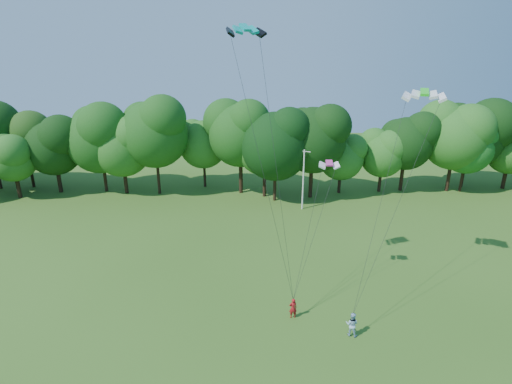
{
  "coord_description": "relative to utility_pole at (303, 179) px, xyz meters",
  "views": [
    {
      "loc": [
        0.86,
        -16.96,
        18.8
      ],
      "look_at": [
        0.64,
        13.0,
        8.22
      ],
      "focal_mm": 28.0,
      "sensor_mm": 36.0,
      "label": 1
    }
  ],
  "objects": [
    {
      "name": "utility_pole",
      "position": [
        0.0,
        0.0,
        0.0
      ],
      "size": [
        1.43,
        0.7,
        7.65
      ],
      "rotation": [
        0.0,
        0.0,
        -0.42
      ],
      "color": "silver",
      "rests_on": "ground"
    },
    {
      "name": "kite_flyer_right",
      "position": [
        1.02,
        -23.75,
        -3.04
      ],
      "size": [
        1.08,
        0.97,
        1.81
      ],
      "primitive_type": "imported",
      "rotation": [
        0.0,
        0.0,
        2.75
      ],
      "color": "#A3C8E2",
      "rests_on": "ground"
    },
    {
      "name": "kite_pink",
      "position": [
        -0.14,
        -17.61,
        6.86
      ],
      "size": [
        1.58,
        0.8,
        0.36
      ],
      "rotation": [
        0.0,
        0.0,
        -0.04
      ],
      "color": "#C7378D",
      "rests_on": "ground"
    },
    {
      "name": "kite_green",
      "position": [
        6.68,
        -16.74,
        12.03
      ],
      "size": [
        3.25,
        2.26,
        0.51
      ],
      "rotation": [
        0.0,
        0.0,
        -0.34
      ],
      "color": "#27E923",
      "rests_on": "ground"
    },
    {
      "name": "kite_flyer_left",
      "position": [
        -2.92,
        -21.81,
        -3.14
      ],
      "size": [
        0.64,
        0.47,
        1.62
      ],
      "primitive_type": "imported",
      "rotation": [
        0.0,
        0.0,
        3.29
      ],
      "color": "#AB1619",
      "rests_on": "ground"
    },
    {
      "name": "tree_back_center",
      "position": [
        -3.37,
        3.09,
        4.84
      ],
      "size": [
        9.68,
        9.68,
        14.08
      ],
      "color": "black",
      "rests_on": "ground"
    },
    {
      "name": "tree_back_west",
      "position": [
        -38.56,
        8.45,
        3.49
      ],
      "size": [
        8.19,
        8.19,
        11.91
      ],
      "color": "#321D14",
      "rests_on": "ground"
    },
    {
      "name": "kite_teal",
      "position": [
        -6.42,
        -18.4,
        16.34
      ],
      "size": [
        2.79,
        1.98,
        0.58
      ],
      "rotation": [
        0.0,
        0.0,
        0.37
      ],
      "color": "#05968E",
      "rests_on": "ground"
    },
    {
      "name": "tree_back_east",
      "position": [
        23.1,
        6.88,
        2.86
      ],
      "size": [
        7.51,
        7.51,
        10.92
      ],
      "color": "#322014",
      "rests_on": "ground"
    }
  ]
}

